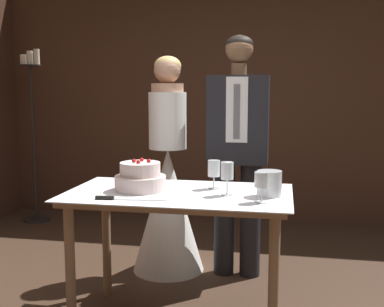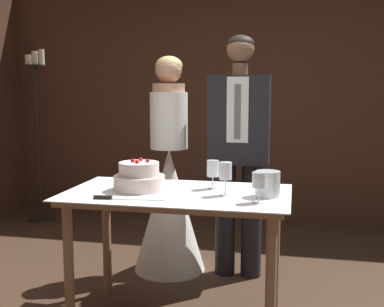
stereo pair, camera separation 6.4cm
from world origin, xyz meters
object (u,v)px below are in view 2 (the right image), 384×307
tiered_cake (139,178)px  groom (239,145)px  wine_glass_middle (213,170)px  hurricane_candle (268,184)px  cake_knife (115,198)px  bride (169,194)px  candle_stand (38,135)px  wine_glass_near (225,172)px  wine_glass_far (259,181)px  cake_table (177,210)px

tiered_cake → groom: groom is taller
wine_glass_middle → hurricane_candle: (0.33, -0.14, -0.05)m
groom → tiered_cake: bearing=-121.8°
cake_knife → bride: 1.08m
candle_stand → wine_glass_middle: bearing=-39.5°
wine_glass_near → candle_stand: candle_stand is taller
cake_knife → wine_glass_far: size_ratio=2.39×
candle_stand → tiered_cake: bearing=-47.6°
groom → wine_glass_far: bearing=-77.5°
cake_table → tiered_cake: 0.29m
cake_knife → groom: (0.55, 1.06, 0.18)m
groom → hurricane_candle: bearing=-72.9°
wine_glass_far → wine_glass_near: bearing=145.1°
cake_table → tiered_cake: tiered_cake is taller
tiered_cake → cake_knife: bearing=-100.8°
wine_glass_near → groom: bearing=91.4°
tiered_cake → wine_glass_far: size_ratio=1.85×
wine_glass_middle → hurricane_candle: bearing=-23.1°
hurricane_candle → tiered_cake: bearing=178.6°
cake_table → wine_glass_near: (0.28, -0.03, 0.24)m
hurricane_candle → candle_stand: candle_stand is taller
cake_table → wine_glass_far: size_ratio=7.98×
wine_glass_middle → cake_knife: bearing=-140.5°
wine_glass_far → groom: bearing=102.5°
tiered_cake → hurricane_candle: (0.75, -0.02, -0.01)m
tiered_cake → cake_knife: size_ratio=0.77×
wine_glass_near → hurricane_candle: wine_glass_near is taller
cake_knife → groom: size_ratio=0.22×
cake_table → hurricane_candle: hurricane_candle is taller
tiered_cake → wine_glass_near: 0.52m
bride → groom: bearing=-0.1°
cake_table → candle_stand: 2.73m
wine_glass_far → hurricane_candle: size_ratio=1.13×
wine_glass_far → candle_stand: (-2.43, 2.06, 0.01)m
wine_glass_near → hurricane_candle: (0.23, 0.02, -0.07)m
hurricane_candle → bride: bearing=133.5°
cake_table → candle_stand: bearing=135.9°
cake_table → hurricane_candle: size_ratio=9.06×
hurricane_candle → wine_glass_near: bearing=-175.0°
bride → groom: groom is taller
wine_glass_middle → bride: bearing=123.4°
wine_glass_far → cake_table: bearing=160.9°
wine_glass_near → hurricane_candle: size_ratio=1.32×
wine_glass_near → wine_glass_far: size_ratio=1.16×
candle_stand → bride: bearing=-32.7°
cake_knife → wine_glass_near: 0.62m
wine_glass_near → wine_glass_far: (0.20, -0.14, -0.02)m
groom → wine_glass_middle: bearing=-96.5°
cake_table → tiered_cake: size_ratio=4.31×
wine_glass_middle → groom: bearing=83.5°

